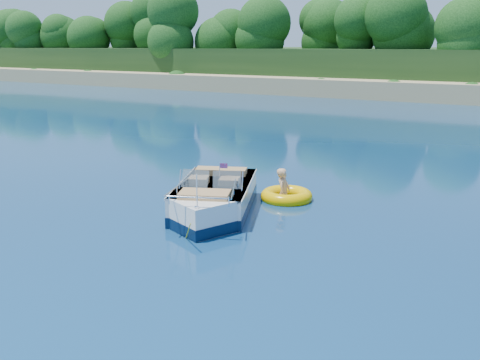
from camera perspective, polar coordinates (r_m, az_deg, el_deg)
The scene contains 4 objects.
ground at distance 11.19m, azimuth 0.25°, elevation -8.65°, with size 160.00×160.00×0.00m, color #091F3F.
motorboat at distance 14.16m, azimuth -2.86°, elevation -2.26°, with size 3.16×4.93×1.75m.
tow_tube at distance 15.52m, azimuth 4.98°, elevation -1.73°, with size 1.87×1.87×0.40m.
boy at distance 15.60m, azimuth 4.68°, elevation -2.04°, with size 0.55×0.36×1.52m, color tan.
Camera 1 is at (5.24, -8.89, 4.34)m, focal length 40.00 mm.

